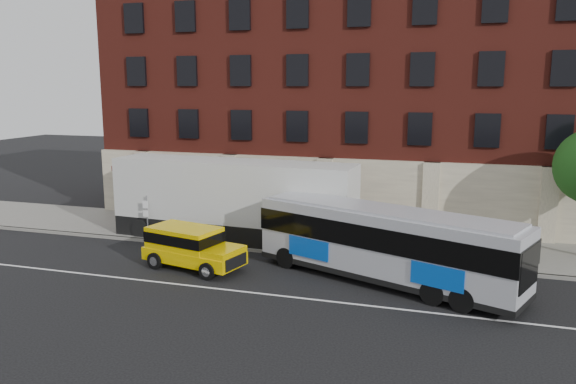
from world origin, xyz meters
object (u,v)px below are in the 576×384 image
(sign_pole, at_px, (147,215))
(yellow_suv, at_px, (190,245))
(city_bus, at_px, (385,242))
(shipping_container, at_px, (233,202))

(sign_pole, relative_size, yellow_suv, 0.49)
(city_bus, xyz_separation_m, yellow_suv, (-8.85, -0.64, -0.70))
(city_bus, bearing_deg, shipping_container, 154.81)
(city_bus, xyz_separation_m, shipping_container, (-8.64, 4.06, 0.39))
(yellow_suv, bearing_deg, city_bus, 4.11)
(city_bus, distance_m, shipping_container, 9.56)
(sign_pole, xyz_separation_m, shipping_container, (4.48, 1.26, 0.72))
(sign_pole, height_order, shipping_container, shipping_container)
(city_bus, bearing_deg, yellow_suv, -175.89)
(shipping_container, bearing_deg, city_bus, -25.19)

